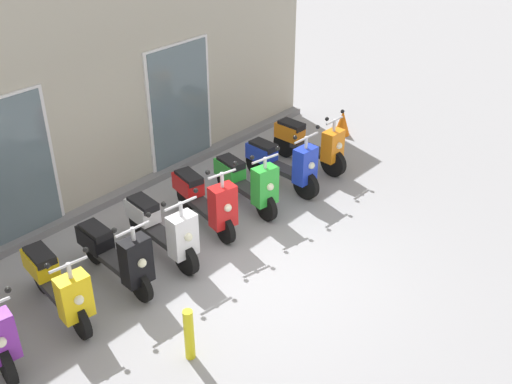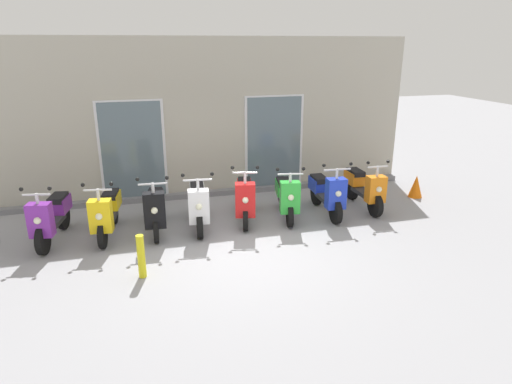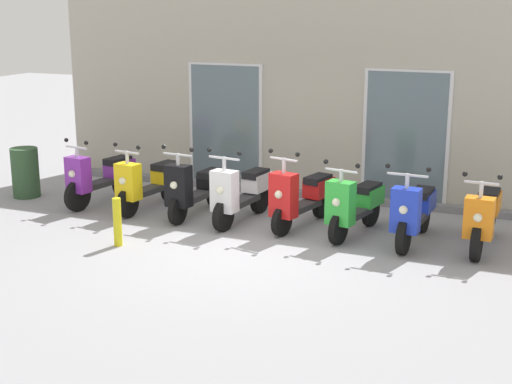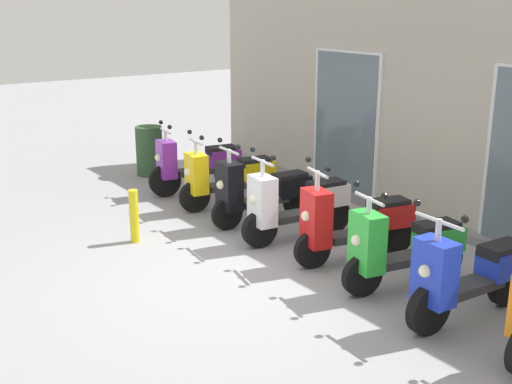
{
  "view_description": "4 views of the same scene",
  "coord_description": "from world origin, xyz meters",
  "px_view_note": "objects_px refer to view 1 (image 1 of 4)",
  "views": [
    {
      "loc": [
        -5.15,
        -4.63,
        5.37
      ],
      "look_at": [
        0.76,
        0.53,
        0.78
      ],
      "focal_mm": 43.38,
      "sensor_mm": 36.0,
      "label": 1
    },
    {
      "loc": [
        -1.62,
        -6.96,
        3.46
      ],
      "look_at": [
        0.46,
        0.45,
        0.88
      ],
      "focal_mm": 31.35,
      "sensor_mm": 36.0,
      "label": 2
    },
    {
      "loc": [
        3.99,
        -9.02,
        3.38
      ],
      "look_at": [
        0.02,
        0.54,
        0.69
      ],
      "focal_mm": 51.83,
      "sensor_mm": 36.0,
      "label": 3
    },
    {
      "loc": [
        5.66,
        -3.81,
        2.99
      ],
      "look_at": [
        -0.68,
        0.68,
        0.7
      ],
      "focal_mm": 45.14,
      "sensor_mm": 36.0,
      "label": 4
    }
  ],
  "objects_px": {
    "scooter_green": "(247,181)",
    "scooter_red": "(205,199)",
    "scooter_blue": "(283,163)",
    "traffic_cone": "(342,123)",
    "scooter_black": "(116,253)",
    "curb_bollard": "(189,335)",
    "scooter_white": "(162,228)",
    "scooter_orange": "(310,143)",
    "scooter_yellow": "(57,284)"
  },
  "relations": [
    {
      "from": "scooter_white",
      "to": "scooter_red",
      "type": "xyz_separation_m",
      "value": [
        0.96,
        0.1,
        0.01
      ]
    },
    {
      "from": "scooter_yellow",
      "to": "scooter_white",
      "type": "relative_size",
      "value": 0.99
    },
    {
      "from": "scooter_white",
      "to": "curb_bollard",
      "type": "height_order",
      "value": "scooter_white"
    },
    {
      "from": "scooter_red",
      "to": "traffic_cone",
      "type": "bearing_deg",
      "value": 4.5
    },
    {
      "from": "scooter_white",
      "to": "scooter_green",
      "type": "xyz_separation_m",
      "value": [
        1.82,
        0.01,
        -0.01
      ]
    },
    {
      "from": "scooter_red",
      "to": "scooter_white",
      "type": "bearing_deg",
      "value": -174.29
    },
    {
      "from": "scooter_black",
      "to": "scooter_green",
      "type": "bearing_deg",
      "value": -0.15
    },
    {
      "from": "traffic_cone",
      "to": "scooter_green",
      "type": "bearing_deg",
      "value": -172.99
    },
    {
      "from": "scooter_green",
      "to": "scooter_red",
      "type": "bearing_deg",
      "value": 174.58
    },
    {
      "from": "scooter_white",
      "to": "scooter_green",
      "type": "distance_m",
      "value": 1.82
    },
    {
      "from": "scooter_orange",
      "to": "scooter_white",
      "type": "bearing_deg",
      "value": -178.28
    },
    {
      "from": "scooter_black",
      "to": "scooter_orange",
      "type": "relative_size",
      "value": 0.99
    },
    {
      "from": "scooter_black",
      "to": "scooter_white",
      "type": "distance_m",
      "value": 0.81
    },
    {
      "from": "scooter_yellow",
      "to": "scooter_orange",
      "type": "height_order",
      "value": "same"
    },
    {
      "from": "scooter_orange",
      "to": "traffic_cone",
      "type": "height_order",
      "value": "scooter_orange"
    },
    {
      "from": "scooter_yellow",
      "to": "scooter_red",
      "type": "height_order",
      "value": "scooter_red"
    },
    {
      "from": "traffic_cone",
      "to": "curb_bollard",
      "type": "xyz_separation_m",
      "value": [
        -6.34,
        -2.17,
        0.09
      ]
    },
    {
      "from": "scooter_yellow",
      "to": "scooter_black",
      "type": "distance_m",
      "value": 0.89
    },
    {
      "from": "scooter_blue",
      "to": "scooter_yellow",
      "type": "bearing_deg",
      "value": 179.09
    },
    {
      "from": "scooter_yellow",
      "to": "scooter_green",
      "type": "distance_m",
      "value": 3.52
    },
    {
      "from": "scooter_blue",
      "to": "scooter_white",
      "type": "bearing_deg",
      "value": 179.61
    },
    {
      "from": "scooter_green",
      "to": "curb_bollard",
      "type": "relative_size",
      "value": 2.18
    },
    {
      "from": "scooter_red",
      "to": "scooter_blue",
      "type": "height_order",
      "value": "scooter_red"
    },
    {
      "from": "curb_bollard",
      "to": "scooter_red",
      "type": "bearing_deg",
      "value": 41.17
    },
    {
      "from": "scooter_green",
      "to": "traffic_cone",
      "type": "relative_size",
      "value": 2.94
    },
    {
      "from": "scooter_black",
      "to": "curb_bollard",
      "type": "distance_m",
      "value": 1.8
    },
    {
      "from": "scooter_black",
      "to": "scooter_yellow",
      "type": "bearing_deg",
      "value": 178.04
    },
    {
      "from": "curb_bollard",
      "to": "scooter_yellow",
      "type": "bearing_deg",
      "value": 106.96
    },
    {
      "from": "scooter_green",
      "to": "curb_bollard",
      "type": "bearing_deg",
      "value": -149.32
    },
    {
      "from": "scooter_yellow",
      "to": "scooter_blue",
      "type": "distance_m",
      "value": 4.4
    },
    {
      "from": "scooter_yellow",
      "to": "traffic_cone",
      "type": "height_order",
      "value": "scooter_yellow"
    },
    {
      "from": "traffic_cone",
      "to": "scooter_white",
      "type": "bearing_deg",
      "value": -175.28
    },
    {
      "from": "scooter_black",
      "to": "scooter_green",
      "type": "distance_m",
      "value": 2.63
    },
    {
      "from": "scooter_green",
      "to": "scooter_orange",
      "type": "bearing_deg",
      "value": 2.99
    },
    {
      "from": "scooter_blue",
      "to": "curb_bollard",
      "type": "relative_size",
      "value": 2.33
    },
    {
      "from": "scooter_red",
      "to": "scooter_yellow",
      "type": "bearing_deg",
      "value": -179.04
    },
    {
      "from": "scooter_blue",
      "to": "curb_bollard",
      "type": "bearing_deg",
      "value": -155.82
    },
    {
      "from": "scooter_blue",
      "to": "traffic_cone",
      "type": "height_order",
      "value": "scooter_blue"
    },
    {
      "from": "scooter_white",
      "to": "scooter_blue",
      "type": "distance_m",
      "value": 2.7
    },
    {
      "from": "scooter_black",
      "to": "scooter_green",
      "type": "relative_size",
      "value": 1.05
    },
    {
      "from": "scooter_blue",
      "to": "traffic_cone",
      "type": "distance_m",
      "value": 2.54
    },
    {
      "from": "scooter_orange",
      "to": "scooter_black",
      "type": "bearing_deg",
      "value": -178.86
    },
    {
      "from": "scooter_white",
      "to": "scooter_red",
      "type": "bearing_deg",
      "value": 5.71
    },
    {
      "from": "scooter_black",
      "to": "scooter_blue",
      "type": "relative_size",
      "value": 0.99
    },
    {
      "from": "scooter_green",
      "to": "scooter_orange",
      "type": "distance_m",
      "value": 1.82
    },
    {
      "from": "scooter_yellow",
      "to": "traffic_cone",
      "type": "relative_size",
      "value": 3.08
    },
    {
      "from": "scooter_white",
      "to": "traffic_cone",
      "type": "bearing_deg",
      "value": 4.72
    },
    {
      "from": "scooter_orange",
      "to": "curb_bollard",
      "type": "relative_size",
      "value": 2.33
    },
    {
      "from": "scooter_red",
      "to": "scooter_green",
      "type": "height_order",
      "value": "scooter_red"
    },
    {
      "from": "scooter_yellow",
      "to": "scooter_black",
      "type": "relative_size",
      "value": 1.0
    }
  ]
}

